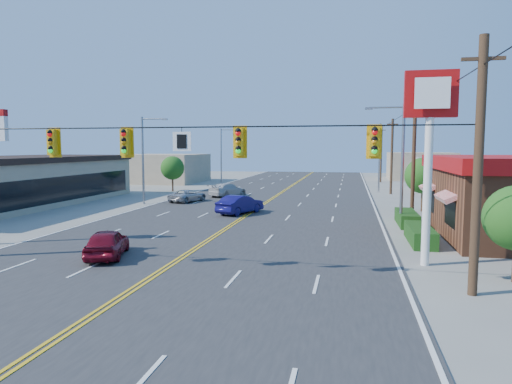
% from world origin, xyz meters
% --- Properties ---
extents(ground, '(160.00, 160.00, 0.00)m').
position_xyz_m(ground, '(0.00, 0.00, 0.00)').
color(ground, gray).
rests_on(ground, ground).
extents(road, '(20.00, 120.00, 0.06)m').
position_xyz_m(road, '(0.00, 20.00, 0.03)').
color(road, '#2D2D30').
rests_on(road, ground).
extents(signal_span, '(24.32, 0.34, 9.00)m').
position_xyz_m(signal_span, '(-0.12, 0.00, 4.89)').
color(signal_span, '#47301E').
rests_on(signal_span, ground).
extents(kfc_pylon, '(2.20, 0.36, 8.50)m').
position_xyz_m(kfc_pylon, '(11.00, 4.00, 6.04)').
color(kfc_pylon, white).
rests_on(kfc_pylon, ground).
extents(strip_mall, '(10.40, 26.40, 4.40)m').
position_xyz_m(strip_mall, '(-22.00, 18.00, 2.25)').
color(strip_mall, tan).
rests_on(strip_mall, ground).
extents(streetlight_se, '(2.55, 0.25, 8.00)m').
position_xyz_m(streetlight_se, '(10.79, 14.00, 4.51)').
color(streetlight_se, gray).
rests_on(streetlight_se, ground).
extents(streetlight_ne, '(2.55, 0.25, 8.00)m').
position_xyz_m(streetlight_ne, '(10.79, 38.00, 4.51)').
color(streetlight_ne, gray).
rests_on(streetlight_ne, ground).
extents(streetlight_sw, '(2.55, 0.25, 8.00)m').
position_xyz_m(streetlight_sw, '(-10.79, 22.00, 4.51)').
color(streetlight_sw, gray).
rests_on(streetlight_sw, ground).
extents(streetlight_nw, '(2.55, 0.25, 8.00)m').
position_xyz_m(streetlight_nw, '(-10.79, 48.00, 4.51)').
color(streetlight_nw, gray).
rests_on(streetlight_nw, ground).
extents(utility_pole_near, '(0.28, 0.28, 8.40)m').
position_xyz_m(utility_pole_near, '(12.20, 18.00, 4.20)').
color(utility_pole_near, '#47301E').
rests_on(utility_pole_near, ground).
extents(utility_pole_mid, '(0.28, 0.28, 8.40)m').
position_xyz_m(utility_pole_mid, '(12.20, 36.00, 4.20)').
color(utility_pole_mid, '#47301E').
rests_on(utility_pole_mid, ground).
extents(utility_pole_far, '(0.28, 0.28, 8.40)m').
position_xyz_m(utility_pole_far, '(12.20, 54.00, 4.20)').
color(utility_pole_far, '#47301E').
rests_on(utility_pole_far, ground).
extents(tree_kfc_rear, '(2.94, 2.94, 4.41)m').
position_xyz_m(tree_kfc_rear, '(13.50, 22.00, 2.93)').
color(tree_kfc_rear, '#47301E').
rests_on(tree_kfc_rear, ground).
extents(tree_west, '(2.80, 2.80, 4.20)m').
position_xyz_m(tree_west, '(-13.00, 34.00, 2.79)').
color(tree_west, '#47301E').
rests_on(tree_west, ground).
extents(bld_east_mid, '(12.00, 10.00, 4.00)m').
position_xyz_m(bld_east_mid, '(22.00, 40.00, 2.00)').
color(bld_east_mid, gray).
rests_on(bld_east_mid, ground).
extents(bld_west_far, '(11.00, 12.00, 4.20)m').
position_xyz_m(bld_west_far, '(-20.00, 48.00, 2.10)').
color(bld_west_far, tan).
rests_on(bld_west_far, ground).
extents(bld_east_far, '(10.00, 10.00, 4.40)m').
position_xyz_m(bld_east_far, '(19.00, 62.00, 2.20)').
color(bld_east_far, tan).
rests_on(bld_east_far, ground).
extents(car_magenta, '(2.69, 4.20, 1.33)m').
position_xyz_m(car_magenta, '(-3.51, 2.36, 0.67)').
color(car_magenta, maroon).
rests_on(car_magenta, ground).
extents(car_blue, '(3.11, 4.68, 1.46)m').
position_xyz_m(car_blue, '(-0.70, 17.40, 0.73)').
color(car_blue, '#110E52').
rests_on(car_blue, ground).
extents(car_white, '(3.77, 5.15, 1.39)m').
position_xyz_m(car_white, '(-5.03, 29.60, 0.69)').
color(car_white, '#BBBBBB').
rests_on(car_white, ground).
extents(car_silver, '(3.08, 4.56, 1.16)m').
position_xyz_m(car_silver, '(-7.45, 24.06, 0.58)').
color(car_silver, '#A9A9AE').
rests_on(car_silver, ground).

